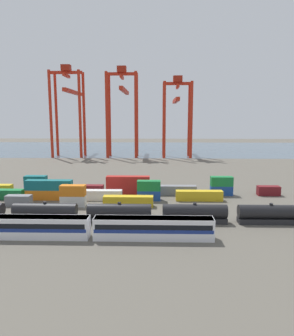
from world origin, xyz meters
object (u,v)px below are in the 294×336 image
object	(u,v)px
passenger_train	(30,226)
shipping_container_12	(199,196)
gantry_crane_west	(69,102)
gantry_crane_central	(123,102)
gantry_crane_east	(177,108)
shipping_container_5	(128,201)
shipping_container_22	(268,191)
freight_tank_row	(119,213)
shipping_container_2	(19,200)

from	to	relation	value
passenger_train	shipping_container_12	world-z (taller)	passenger_train
gantry_crane_west	gantry_crane_central	xyz separation A→B (m)	(29.77, 0.27, -0.08)
passenger_train	gantry_crane_east	world-z (taller)	gantry_crane_east
shipping_container_5	gantry_crane_east	bearing A→B (deg)	79.95
gantry_crane_central	shipping_container_22	bearing A→B (deg)	-61.36
passenger_train	freight_tank_row	xyz separation A→B (m)	(15.01, 9.08, -0.18)
gantry_crane_west	gantry_crane_central	world-z (taller)	gantry_crane_west
shipping_container_2	gantry_crane_east	world-z (taller)	gantry_crane_east
passenger_train	gantry_crane_central	distance (m)	126.92
shipping_container_5	shipping_container_22	world-z (taller)	same
freight_tank_row	gantry_crane_west	world-z (taller)	gantry_crane_west
shipping_container_5	shipping_container_22	distance (m)	39.92
shipping_container_22	gantry_crane_east	xyz separation A→B (m)	(-19.78, 90.52, 25.05)
shipping_container_12	gantry_crane_central	xyz separation A→B (m)	(-29.53, 96.89, 28.43)
gantry_crane_west	shipping_container_12	bearing A→B (deg)	-58.46
freight_tank_row	shipping_container_12	bearing A→B (deg)	43.52
freight_tank_row	shipping_container_12	distance (m)	25.93
shipping_container_22	gantry_crane_west	bearing A→B (deg)	131.24
freight_tank_row	shipping_container_22	distance (m)	45.64
shipping_container_2	shipping_container_5	world-z (taller)	same
shipping_container_12	gantry_crane_east	xyz separation A→B (m)	(0.25, 96.65, 25.05)
shipping_container_22	shipping_container_12	bearing A→B (deg)	-162.98
shipping_container_2	gantry_crane_central	xyz separation A→B (m)	(15.35, 103.02, 28.43)
shipping_container_22	gantry_crane_central	world-z (taller)	gantry_crane_central
freight_tank_row	shipping_container_22	xyz separation A→B (m)	(38.82, 23.98, -0.66)
shipping_container_5	passenger_train	bearing A→B (deg)	-127.30
shipping_container_5	shipping_container_22	bearing A→B (deg)	17.89
shipping_container_5	shipping_container_12	world-z (taller)	same
shipping_container_5	shipping_container_12	size ratio (longest dim) A/B	1.00
shipping_container_22	gantry_crane_central	distance (m)	107.24
shipping_container_22	gantry_crane_east	size ratio (longest dim) A/B	0.14
shipping_container_12	shipping_container_2	bearing A→B (deg)	-172.22
freight_tank_row	gantry_crane_central	xyz separation A→B (m)	(-10.73, 114.73, 27.76)
shipping_container_2	gantry_crane_west	world-z (taller)	gantry_crane_west
shipping_container_12	shipping_container_22	xyz separation A→B (m)	(20.03, 6.13, 0.00)
shipping_container_5	gantry_crane_central	size ratio (longest dim) A/B	0.25
passenger_train	gantry_crane_central	xyz separation A→B (m)	(4.28, 123.82, 27.58)
shipping_container_5	gantry_crane_east	size ratio (longest dim) A/B	0.28
gantry_crane_east	shipping_container_12	bearing A→B (deg)	-90.15
shipping_container_12	gantry_crane_west	world-z (taller)	gantry_crane_west
shipping_container_5	gantry_crane_central	xyz separation A→B (m)	(-11.57, 103.02, 28.43)
passenger_train	shipping_container_2	size ratio (longest dim) A/B	10.83
gantry_crane_west	gantry_crane_central	size ratio (longest dim) A/B	1.02
gantry_crane_central	passenger_train	bearing A→B (deg)	-91.98
shipping_container_12	shipping_container_22	distance (m)	20.94
shipping_container_2	shipping_container_22	world-z (taller)	same
shipping_container_12	passenger_train	bearing A→B (deg)	-141.46
shipping_container_12	gantry_crane_central	world-z (taller)	gantry_crane_central
freight_tank_row	gantry_crane_central	world-z (taller)	gantry_crane_central
shipping_container_12	gantry_crane_west	bearing A→B (deg)	121.54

